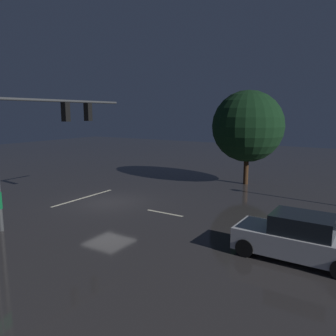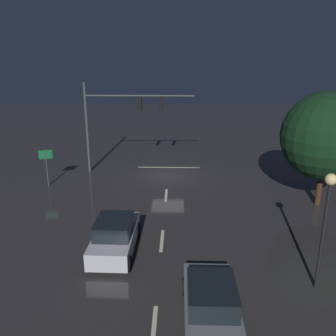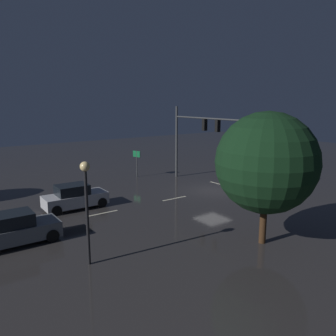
% 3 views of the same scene
% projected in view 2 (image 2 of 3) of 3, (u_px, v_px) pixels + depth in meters
% --- Properties ---
extents(ground_plane, '(80.00, 80.00, 0.00)m').
position_uv_depth(ground_plane, '(168.00, 176.00, 27.60)').
color(ground_plane, '#2D2B2B').
extents(traffic_signal_assembly, '(8.16, 0.47, 6.85)m').
position_uv_depth(traffic_signal_assembly, '(120.00, 113.00, 27.11)').
color(traffic_signal_assembly, '#383A3D').
rests_on(traffic_signal_assembly, ground_plane).
extents(lane_dash_far, '(0.16, 2.20, 0.01)m').
position_uv_depth(lane_dash_far, '(166.00, 195.00, 23.79)').
color(lane_dash_far, beige).
rests_on(lane_dash_far, ground_plane).
extents(lane_dash_mid, '(0.16, 2.20, 0.01)m').
position_uv_depth(lane_dash_mid, '(162.00, 241.00, 18.08)').
color(lane_dash_mid, beige).
rests_on(lane_dash_mid, ground_plane).
extents(lane_dash_near, '(0.16, 2.20, 0.01)m').
position_uv_depth(lane_dash_near, '(154.00, 328.00, 12.36)').
color(lane_dash_near, beige).
rests_on(lane_dash_near, ground_plane).
extents(stop_bar, '(5.00, 0.16, 0.01)m').
position_uv_depth(stop_bar, '(169.00, 167.00, 29.54)').
color(stop_bar, beige).
rests_on(stop_bar, ground_plane).
extents(car_approaching, '(1.96, 4.39, 1.70)m').
position_uv_depth(car_approaching, '(115.00, 236.00, 16.88)').
color(car_approaching, '#B7B7BC').
rests_on(car_approaching, ground_plane).
extents(car_distant, '(1.90, 4.37, 1.70)m').
position_uv_depth(car_distant, '(211.00, 305.00, 12.25)').
color(car_distant, slate).
rests_on(car_distant, ground_plane).
extents(street_lamp_left_kerb, '(0.44, 0.44, 4.79)m').
position_uv_depth(street_lamp_left_kerb, '(327.00, 210.00, 13.45)').
color(street_lamp_left_kerb, black).
rests_on(street_lamp_left_kerb, ground_plane).
extents(route_sign, '(0.88, 0.31, 2.61)m').
position_uv_depth(route_sign, '(46.00, 160.00, 24.97)').
color(route_sign, '#383A3D').
rests_on(route_sign, ground_plane).
extents(tree_left_near, '(5.19, 5.19, 6.89)m').
position_uv_depth(tree_left_near, '(326.00, 136.00, 21.07)').
color(tree_left_near, '#382314').
rests_on(tree_left_near, ground_plane).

